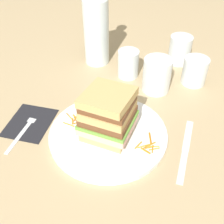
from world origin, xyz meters
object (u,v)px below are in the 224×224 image
napkin_dark (30,122)px  fork (25,127)px  empty_tumbler_2 (195,71)px  empty_tumbler_1 (180,50)px  water_bottle (96,26)px  sandwich (108,115)px  juice_glass (157,77)px  knife (185,151)px  main_plate (108,134)px  empty_tumbler_0 (128,64)px

napkin_dark → fork: 0.02m
empty_tumbler_2 → empty_tumbler_1: bearing=118.8°
empty_tumbler_2 → water_bottle: bearing=175.1°
sandwich → napkin_dark: 0.22m
napkin_dark → juice_glass: (0.28, 0.24, 0.04)m
knife → water_bottle: size_ratio=0.73×
sandwich → juice_glass: sandwich is taller
empty_tumbler_1 → main_plate: bearing=-106.0°
knife → napkin_dark: bearing=-176.7°
empty_tumbler_1 → empty_tumbler_2: size_ratio=1.11×
fork → main_plate: bearing=10.8°
sandwich → empty_tumbler_0: bearing=95.0°
knife → empty_tumbler_0: size_ratio=2.37×
fork → empty_tumbler_1: empty_tumbler_1 is taller
knife → empty_tumbler_1: 0.40m
main_plate → juice_glass: (0.07, 0.22, 0.04)m
main_plate → empty_tumbler_2: 0.34m
main_plate → empty_tumbler_1: size_ratio=3.20×
main_plate → knife: bearing=1.9°
sandwich → empty_tumbler_2: bearing=59.3°
empty_tumbler_1 → empty_tumbler_2: (0.06, -0.11, -0.00)m
napkin_dark → fork: size_ratio=0.76×
napkin_dark → empty_tumbler_0: 0.34m
juice_glass → fork: bearing=-136.6°
fork → water_bottle: size_ratio=0.60×
sandwich → empty_tumbler_2: sandwich is taller
sandwich → knife: sandwich is taller
main_plate → water_bottle: water_bottle is taller
empty_tumbler_1 → empty_tumbler_0: bearing=-136.6°
water_bottle → knife: bearing=-43.6°
juice_glass → empty_tumbler_1: size_ratio=1.10×
main_plate → empty_tumbler_2: (0.17, 0.29, 0.03)m
napkin_dark → fork: fork is taller
main_plate → napkin_dark: (-0.20, -0.02, -0.00)m
main_plate → empty_tumbler_0: size_ratio=3.37×
fork → empty_tumbler_2: bearing=41.2°
water_bottle → empty_tumbler_0: size_ratio=3.26×
empty_tumbler_0 → empty_tumbler_2: 0.20m
juice_glass → sandwich: bearing=-107.9°
main_plate → sandwich: bearing=117.1°
empty_tumbler_2 → knife: bearing=-87.6°
napkin_dark → empty_tumbler_0: (0.18, 0.28, 0.04)m
napkin_dark → juice_glass: 0.37m
water_bottle → sandwich: bearing=-65.8°
knife → fork: bearing=-173.4°
napkin_dark → empty_tumbler_1: size_ratio=1.43×
main_plate → empty_tumbler_1: empty_tumbler_1 is taller
main_plate → empty_tumbler_2: bearing=59.4°
napkin_dark → knife: same height
knife → empty_tumbler_2: (-0.01, 0.28, 0.04)m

